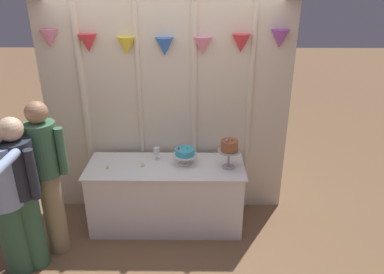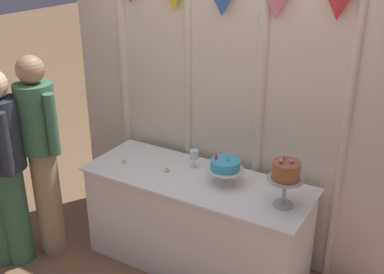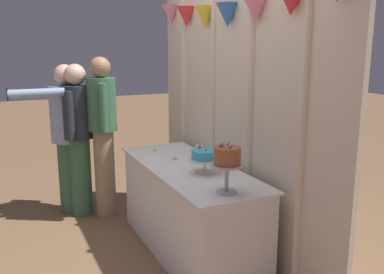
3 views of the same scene
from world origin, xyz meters
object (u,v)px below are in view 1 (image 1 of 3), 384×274
Objects in this scene: cake_table at (166,195)px; guest_man_dark_suit at (23,189)px; tealight_far_left at (108,168)px; tealight_near_left at (143,165)px; guest_girl_blue_dress at (4,196)px; cake_display_nearright at (229,147)px; guest_man_pink_jacket at (47,173)px; wine_glass at (157,151)px; cake_display_nearleft at (185,153)px.

guest_man_dark_suit is (-1.28, -0.68, 0.50)m from cake_table.
tealight_near_left reaches higher than tealight_far_left.
tealight_near_left is at bearing 32.69° from guest_man_dark_suit.
guest_girl_blue_dress reaches higher than cake_table.
cake_display_nearright is 8.46× the size of tealight_far_left.
cake_table is 1.68m from guest_girl_blue_dress.
guest_man_pink_jacket is (-0.88, -0.43, 0.14)m from tealight_near_left.
cake_display_nearright is at bearing -13.08° from wine_glass.
cake_display_nearright is 2.48× the size of wine_glass.
cake_table is 0.48m from tealight_near_left.
guest_man_dark_suit is at bearing -152.02° from cake_table.
guest_girl_blue_dress reaches higher than tealight_near_left.
cake_display_nearleft is 5.82× the size of tealight_near_left.
cake_table is 1.05× the size of guest_man_pink_jacket.
tealight_far_left is 0.03× the size of guest_girl_blue_dress.
guest_man_dark_suit reaches higher than guest_girl_blue_dress.
tealight_near_left is (-0.95, 0.01, -0.23)m from cake_display_nearright.
cake_display_nearleft is 1.83m from guest_girl_blue_dress.
cake_display_nearleft is 0.50m from cake_display_nearright.
guest_girl_blue_dress is at bearing -153.61° from cake_display_nearleft.
guest_man_dark_suit reaches higher than cake_display_nearright.
guest_girl_blue_dress is at bearing -132.74° from guest_man_pink_jacket.
guest_man_pink_jacket is at bearing 47.26° from guest_girl_blue_dress.
cake_display_nearleft is 1.66m from guest_man_dark_suit.
guest_man_dark_suit is at bearing -123.63° from guest_man_pink_jacket.
tealight_far_left is at bearing 41.36° from guest_girl_blue_dress.
tealight_near_left is at bearing -129.47° from wine_glass.
guest_man_dark_suit is at bearing -154.20° from cake_display_nearleft.
guest_man_dark_suit reaches higher than cake_table.
cake_display_nearright reaches higher than cake_display_nearleft.
cake_display_nearright is 0.98m from tealight_near_left.
wine_glass is at bearing 35.13° from guest_girl_blue_dress.
tealight_near_left is 0.03× the size of guest_girl_blue_dress.
guest_man_pink_jacket is at bearing -158.06° from cake_table.
tealight_near_left is at bearing -175.31° from cake_table.
guest_man_pink_jacket is 1.04× the size of guest_man_dark_suit.
cake_table is 0.57m from cake_display_nearleft.
cake_table is 12.13× the size of wine_glass.
tealight_far_left is at bearing 37.37° from guest_man_pink_jacket.
guest_girl_blue_dress is 0.17m from guest_man_dark_suit.
cake_table is 0.53m from wine_glass.
cake_display_nearright is (0.48, -0.08, 0.11)m from cake_display_nearleft.
guest_girl_blue_dress is at bearing -144.87° from wine_glass.
guest_man_pink_jacket reaches higher than cake_display_nearright.
guest_man_dark_suit is at bearing -147.31° from tealight_near_left.
cake_display_nearleft is 0.86m from tealight_far_left.
cake_table is 1.33m from guest_man_pink_jacket.
guest_girl_blue_dress is (-1.31, -0.92, -0.01)m from wine_glass.
wine_glass reaches higher than tealight_near_left.
cake_display_nearleft is at bearing 7.85° from tealight_far_left.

